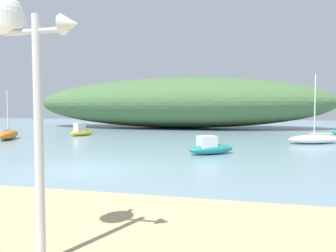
% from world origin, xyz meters
% --- Properties ---
extents(ground_plane, '(120.00, 120.00, 0.00)m').
position_xyz_m(ground_plane, '(0.00, 0.00, 0.00)').
color(ground_plane, '#7A99A8').
extents(distant_hill, '(37.85, 13.77, 6.32)m').
position_xyz_m(distant_hill, '(-1.95, 27.92, 3.16)').
color(distant_hill, '#476B3D').
rests_on(distant_hill, ground).
extents(mast_structure, '(1.37, 0.57, 3.61)m').
position_xyz_m(mast_structure, '(2.93, -7.04, 3.22)').
color(mast_structure, silver).
rests_on(mast_structure, beach_sand).
extents(sailboat_off_point, '(3.89, 2.60, 4.69)m').
position_xyz_m(sailboat_off_point, '(10.77, 11.71, 0.32)').
color(sailboat_off_point, white).
rests_on(sailboat_off_point, ground).
extents(motorboat_west_reach, '(2.56, 2.19, 0.96)m').
position_xyz_m(motorboat_west_reach, '(4.41, 5.11, 0.36)').
color(motorboat_west_reach, teal).
rests_on(motorboat_west_reach, ground).
extents(motorboat_outer_mooring, '(1.64, 2.60, 1.15)m').
position_xyz_m(motorboat_outer_mooring, '(-7.69, 13.82, 0.41)').
color(motorboat_outer_mooring, gold).
rests_on(motorboat_outer_mooring, ground).
extents(sailboat_centre_water, '(2.19, 3.55, 3.78)m').
position_xyz_m(sailboat_centre_water, '(-11.45, 9.44, 0.38)').
color(sailboat_centre_water, orange).
rests_on(sailboat_centre_water, ground).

